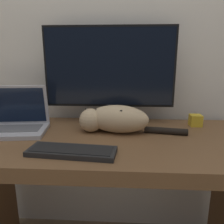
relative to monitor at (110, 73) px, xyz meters
The scene contains 7 objects.
wall_back 0.29m from the monitor, 91.54° to the left, with size 6.40×0.06×2.60m.
desk 0.50m from the monitor, 91.26° to the right, with size 1.40×0.64×0.78m.
monitor is the anchor object (origin of this frame).
laptop 0.55m from the monitor, 161.23° to the right, with size 0.33×0.25×0.23m.
external_keyboard 0.50m from the monitor, 106.81° to the right, with size 0.35×0.14×0.02m.
cat 0.26m from the monitor, 78.91° to the right, with size 0.53×0.18×0.14m.
small_toy 0.53m from the monitor, ahead, with size 0.06×0.06×0.06m.
Camera 1 is at (0.08, -0.65, 1.14)m, focal length 35.00 mm.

